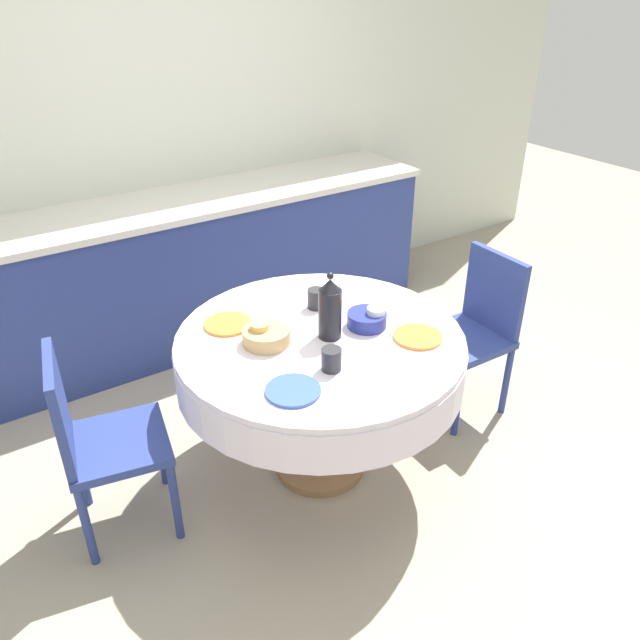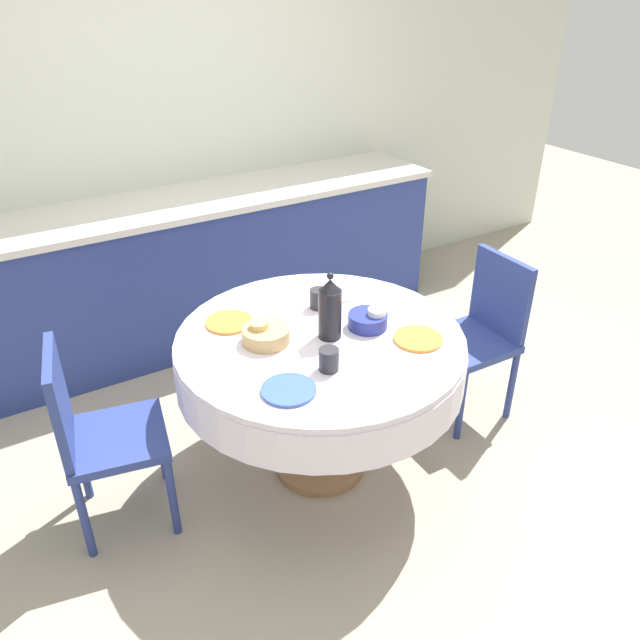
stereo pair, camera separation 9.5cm
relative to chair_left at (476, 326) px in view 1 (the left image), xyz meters
name	(u,v)px [view 1 (the left image)]	position (x,y,z in m)	size (l,w,h in m)	color
ground_plane	(320,465)	(-0.98, 0.02, -0.50)	(12.00, 12.00, 0.00)	#9E937F
wall_back	(152,127)	(-0.98, 1.87, 0.80)	(7.00, 0.05, 2.60)	beige
kitchen_counter	(188,271)	(-0.98, 1.53, -0.03)	(3.24, 0.64, 0.94)	navy
dining_table	(320,360)	(-0.98, 0.02, 0.13)	(1.28, 1.28, 0.75)	olive
chair_left	(476,326)	(0.00, 0.00, 0.00)	(0.41, 0.41, 0.89)	navy
chair_right	(97,437)	(-1.94, 0.21, 0.00)	(0.47, 0.47, 0.89)	navy
plate_near_left	(293,391)	(-1.29, -0.27, 0.26)	(0.21, 0.21, 0.01)	#3856AD
cup_near_left	(331,359)	(-1.08, -0.22, 0.30)	(0.08, 0.08, 0.09)	#28282D
plate_near_right	(418,337)	(-0.63, -0.23, 0.26)	(0.21, 0.21, 0.01)	orange
cup_near_right	(376,317)	(-0.72, -0.05, 0.30)	(0.08, 0.08, 0.09)	white
plate_far_left	(228,324)	(-1.27, 0.32, 0.26)	(0.21, 0.21, 0.01)	orange
cup_far_left	(260,333)	(-1.22, 0.12, 0.30)	(0.08, 0.08, 0.09)	#DBB766
plate_far_right	(337,291)	(-0.68, 0.32, 0.26)	(0.21, 0.21, 0.01)	white
cup_far_right	(316,299)	(-0.85, 0.25, 0.30)	(0.08, 0.08, 0.09)	#28282D
coffee_carafe	(330,309)	(-0.94, -0.01, 0.39)	(0.10, 0.10, 0.31)	black
bread_basket	(266,336)	(-1.20, 0.10, 0.29)	(0.21, 0.21, 0.07)	tan
fruit_bowl	(367,320)	(-0.76, -0.02, 0.29)	(0.18, 0.18, 0.07)	navy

